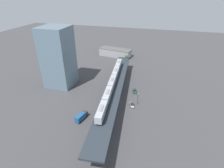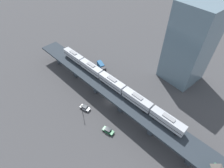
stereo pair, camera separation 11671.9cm
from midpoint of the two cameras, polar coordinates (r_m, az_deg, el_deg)
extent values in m
plane|color=#424244|center=(64.84, -20.69, -34.72)|extent=(400.00, 400.00, 0.00)
cube|color=#283039|center=(58.05, -22.25, -31.06)|extent=(17.84, 92.38, 0.80)
cube|color=#333D47|center=(59.63, -59.73, -60.52)|extent=(1.98, 1.98, 7.56)
cube|color=#333D47|center=(57.40, -39.42, -51.27)|extent=(1.98, 1.98, 7.56)
cube|color=#333D47|center=(59.04, -26.47, -39.63)|extent=(1.98, 1.98, 7.56)
cube|color=#333D47|center=(64.23, -18.28, -28.38)|extent=(1.98, 1.98, 7.56)
cube|color=#333D47|center=(72.22, -12.85, -18.91)|extent=(1.98, 1.98, 7.56)
cube|color=#333D47|center=(82.19, -9.03, -11.43)|extent=(1.98, 1.98, 7.56)
cube|color=#ADB2BA|center=(51.66, -46.60, -49.34)|extent=(4.02, 12.22, 3.10)
cube|color=black|center=(51.93, -46.42, -49.45)|extent=(4.04, 11.99, 0.24)
cube|color=gray|center=(50.15, -47.65, -48.70)|extent=(1.83, 4.32, 0.36)
cylinder|color=black|center=(54.47, -51.84, -52.04)|extent=(0.31, 0.86, 0.84)
cylinder|color=black|center=(53.40, -49.70, -53.90)|extent=(0.31, 0.86, 0.84)
cylinder|color=black|center=(54.04, -41.72, -46.13)|extent=(0.31, 0.86, 0.84)
cylinder|color=black|center=(52.96, -39.28, -47.67)|extent=(0.31, 0.86, 0.84)
cube|color=#ADB2BA|center=(52.52, -33.28, -39.22)|extent=(4.02, 12.22, 3.10)
cube|color=black|center=(52.78, -33.17, -39.36)|extent=(4.04, 11.99, 0.24)
cube|color=gray|center=(51.03, -33.94, -38.40)|extent=(1.83, 4.32, 0.36)
cylinder|color=black|center=(54.31, -37.47, -42.89)|extent=(0.31, 0.86, 0.84)
cylinder|color=black|center=(53.24, -35.00, -44.27)|extent=(0.31, 0.86, 0.84)
cylinder|color=black|center=(55.81, -30.40, -36.21)|extent=(0.31, 0.86, 0.84)
cylinder|color=black|center=(54.76, -27.98, -37.28)|extent=(0.31, 0.86, 0.84)
cube|color=#ADB2BA|center=(56.25, -24.22, -28.94)|extent=(4.02, 12.22, 3.10)
cube|color=black|center=(56.49, -24.15, -29.11)|extent=(4.04, 11.99, 0.24)
cube|color=gray|center=(54.86, -24.62, -27.94)|extent=(1.83, 4.32, 0.36)
cylinder|color=black|center=(57.01, -27.47, -32.91)|extent=(0.31, 0.86, 0.84)
cylinder|color=black|center=(55.99, -25.11, -33.84)|extent=(0.31, 0.86, 0.84)
cylinder|color=black|center=(60.22, -22.56, -26.63)|extent=(0.31, 0.86, 0.84)
cylinder|color=black|center=(59.25, -20.35, -27.31)|extent=(0.31, 0.86, 0.84)
cube|color=#ADB2BA|center=(62.35, -17.94, -19.92)|extent=(4.02, 12.22, 3.10)
cube|color=black|center=(62.57, -17.90, -20.10)|extent=(4.04, 11.99, 0.24)
cube|color=gray|center=(61.10, -18.20, -18.83)|extent=(1.83, 4.32, 0.36)
cylinder|color=black|center=(62.19, -20.50, -23.70)|extent=(0.31, 0.86, 0.84)
cylinder|color=black|center=(61.26, -18.37, -24.28)|extent=(0.31, 0.86, 0.84)
cylinder|color=black|center=(66.76, -17.00, -18.34)|extent=(0.31, 0.86, 0.84)
cylinder|color=black|center=(65.88, -15.03, -18.77)|extent=(0.31, 0.86, 0.84)
cube|color=#ADB2BA|center=(70.21, -13.44, -12.55)|extent=(4.02, 12.22, 3.10)
cube|color=black|center=(70.40, -13.41, -12.73)|extent=(4.04, 11.99, 0.24)
cube|color=gray|center=(69.10, -13.60, -11.47)|extent=(1.83, 4.32, 0.36)
cylinder|color=black|center=(69.31, -15.50, -15.92)|extent=(0.31, 0.86, 0.84)
cylinder|color=black|center=(68.47, -13.61, -16.29)|extent=(0.31, 0.86, 0.84)
cylinder|color=black|center=(74.86, -12.91, -11.58)|extent=(0.31, 0.86, 0.84)
cylinder|color=black|center=(74.08, -11.17, -11.85)|extent=(0.31, 0.86, 0.84)
cube|color=#33604C|center=(82.74, -6.44, -5.83)|extent=(3.07, 3.07, 2.50)
pyramid|color=#4C4742|center=(81.79, -6.50, -4.85)|extent=(3.53, 3.53, 0.90)
cube|color=#B7BABF|center=(59.92, -12.43, -40.82)|extent=(3.16, 4.75, 0.80)
cube|color=#1E2328|center=(59.14, -12.55, -40.69)|extent=(2.28, 2.62, 0.76)
cylinder|color=black|center=(59.94, -13.69, -42.16)|extent=(0.45, 0.70, 0.66)
cylinder|color=black|center=(59.70, -11.50, -42.30)|extent=(0.45, 0.70, 0.66)
cylinder|color=black|center=(60.92, -13.19, -39.64)|extent=(0.45, 0.70, 0.66)
cylinder|color=black|center=(60.68, -11.12, -39.75)|extent=(0.45, 0.70, 0.66)
cube|color=#1E6638|center=(65.58, -6.75, -29.58)|extent=(3.03, 4.74, 0.80)
cube|color=#1E2328|center=(64.84, -6.81, -29.33)|extent=(2.22, 2.59, 0.76)
cylinder|color=black|center=(65.27, -7.71, -30.81)|extent=(0.43, 0.70, 0.66)
cylinder|color=black|center=(65.12, -5.96, -30.86)|extent=(0.43, 0.70, 0.66)
cylinder|color=black|center=(66.75, -7.46, -28.69)|extent=(0.43, 0.70, 0.66)
cylinder|color=black|center=(66.60, -5.79, -28.74)|extent=(0.43, 0.70, 0.66)
cube|color=#333338|center=(65.10, -42.15, -40.52)|extent=(2.61, 2.46, 2.30)
cube|color=#1E5184|center=(65.36, -45.94, -41.88)|extent=(3.46, 5.59, 2.70)
cylinder|color=black|center=(65.55, -41.30, -41.62)|extent=(0.57, 1.05, 1.00)
cylinder|color=black|center=(66.59, -42.13, -40.30)|extent=(0.57, 1.05, 1.00)
cylinder|color=black|center=(66.19, -46.67, -43.68)|extent=(0.57, 1.05, 1.00)
cylinder|color=black|center=(67.27, -47.35, -42.25)|extent=(0.57, 1.05, 1.00)
cylinder|color=black|center=(57.75, -8.58, -38.76)|extent=(0.20, 0.20, 6.50)
sphere|color=beige|center=(54.58, -8.91, -37.35)|extent=(0.44, 0.44, 0.44)
cube|color=#99999E|center=(112.41, -8.79, 0.20)|extent=(29.25, 14.40, 6.40)
cube|color=#595654|center=(110.84, -8.92, 1.74)|extent=(29.84, 14.69, 0.40)
cube|color=slate|center=(78.72, -42.36, -8.92)|extent=(16.00, 16.00, 36.00)
camera|label=1|loc=(58.36, -156.74, -28.82)|focal=28.00mm
camera|label=2|loc=(58.36, 23.26, 28.82)|focal=28.00mm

